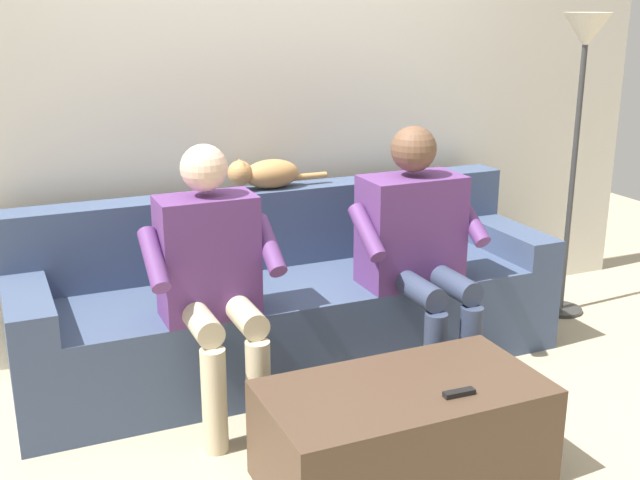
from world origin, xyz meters
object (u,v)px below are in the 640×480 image
Objects in this scene: cat_on_backrest at (265,173)px; floor_lamp at (583,72)px; person_right_seated at (212,271)px; coffee_table at (403,433)px; person_left_seated at (417,239)px; remote_black at (459,393)px; couch at (290,303)px.

floor_lamp reaches higher than cat_on_backrest.
coffee_table is at bearing 123.32° from person_right_seated.
remote_black is (0.35, 0.90, -0.27)m from person_left_seated.
remote_black reaches higher than coffee_table.
remote_black is 2.16m from floor_lamp.
couch is at bearing -36.14° from person_left_seated.
coffee_table is 0.87× the size of person_left_seated.
couch is 0.71m from person_right_seated.
floor_lamp is at bearing -164.23° from person_left_seated.
cat_on_backrest is (-0.45, -0.61, 0.24)m from person_right_seated.
person_left_seated reaches higher than person_right_seated.
person_left_seated is at bearing 131.28° from cat_on_backrest.
person_right_seated reaches higher than coffee_table.
coffee_table is at bearing 33.47° from floor_lamp.
couch reaches higher than coffee_table.
person_left_seated is 0.71× the size of floor_lamp.
cat_on_backrest is at bearing -126.54° from person_right_seated.
person_right_seated is at bearing 53.46° from cat_on_backrest.
person_left_seated is at bearing 71.36° from remote_black.
couch is 2.20× the size of person_left_seated.
person_right_seated is at bearing 37.78° from couch.
person_right_seated reaches higher than remote_black.
person_left_seated is 1.38m from floor_lamp.
floor_lamp is (-1.64, 0.03, 1.04)m from couch.
person_right_seated is 0.70× the size of floor_lamp.
person_right_seated is (0.48, -0.74, 0.46)m from coffee_table.
remote_black is (-0.14, 1.25, 0.09)m from couch.
remote_black is at bearing 96.29° from couch.
couch is 0.64m from cat_on_backrest.
couch is at bearing 97.84° from cat_on_backrest.
coffee_table is 0.99m from person_right_seated.
coffee_table is (0.00, 1.11, -0.11)m from couch.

